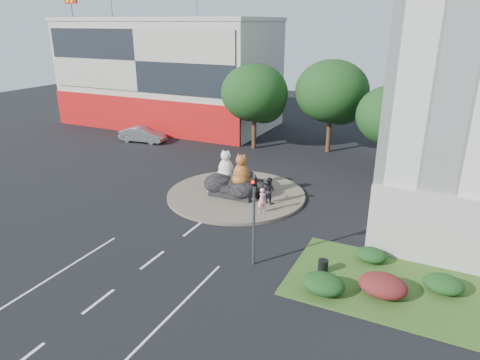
% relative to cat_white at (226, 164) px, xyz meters
% --- Properties ---
extents(ground, '(120.00, 120.00, 0.00)m').
position_rel_cat_white_xyz_m(ground, '(1.06, -10.45, -2.17)').
color(ground, black).
rests_on(ground, ground).
extents(roundabout_island, '(10.00, 10.00, 0.20)m').
position_rel_cat_white_xyz_m(roundabout_island, '(1.06, -0.45, -2.07)').
color(roundabout_island, brown).
rests_on(roundabout_island, ground).
extents(rock_plinth, '(3.20, 2.60, 0.90)m').
position_rel_cat_white_xyz_m(rock_plinth, '(1.06, -0.45, -1.52)').
color(rock_plinth, black).
rests_on(rock_plinth, roundabout_island).
extents(shophouse_block, '(25.20, 12.30, 17.40)m').
position_rel_cat_white_xyz_m(shophouse_block, '(-16.95, 17.47, 4.01)').
color(shophouse_block, beige).
rests_on(shophouse_block, ground).
extents(grass_verge, '(10.00, 6.00, 0.12)m').
position_rel_cat_white_xyz_m(grass_verge, '(13.06, -7.45, -2.11)').
color(grass_verge, '#2E541C').
rests_on(grass_verge, ground).
extents(tree_left, '(6.46, 6.46, 8.27)m').
position_rel_cat_white_xyz_m(tree_left, '(-2.87, 11.62, 3.08)').
color(tree_left, '#382314').
rests_on(tree_left, ground).
extents(tree_mid, '(6.84, 6.84, 8.76)m').
position_rel_cat_white_xyz_m(tree_mid, '(4.13, 13.62, 3.39)').
color(tree_mid, '#382314').
rests_on(tree_mid, ground).
extents(tree_right, '(5.70, 5.70, 7.30)m').
position_rel_cat_white_xyz_m(tree_right, '(10.13, 9.62, 2.46)').
color(tree_right, '#382314').
rests_on(tree_right, ground).
extents(hedge_near_green, '(2.00, 1.60, 0.90)m').
position_rel_cat_white_xyz_m(hedge_near_green, '(10.06, -9.45, -1.60)').
color(hedge_near_green, '#103314').
rests_on(hedge_near_green, grass_verge).
extents(hedge_red, '(2.20, 1.76, 0.99)m').
position_rel_cat_white_xyz_m(hedge_red, '(12.56, -8.45, -1.56)').
color(hedge_red, '#501516').
rests_on(hedge_red, grass_verge).
extents(hedge_mid_green, '(1.80, 1.44, 0.81)m').
position_rel_cat_white_xyz_m(hedge_mid_green, '(15.06, -6.95, -1.65)').
color(hedge_mid_green, '#103314').
rests_on(hedge_mid_green, grass_verge).
extents(hedge_back_green, '(1.60, 1.28, 0.72)m').
position_rel_cat_white_xyz_m(hedge_back_green, '(11.56, -5.65, -1.69)').
color(hedge_back_green, '#103314').
rests_on(hedge_back_green, grass_verge).
extents(traffic_light, '(0.44, 1.24, 5.00)m').
position_rel_cat_white_xyz_m(traffic_light, '(6.15, -8.45, 1.45)').
color(traffic_light, '#595B60').
rests_on(traffic_light, ground).
extents(street_lamp, '(2.34, 0.22, 8.06)m').
position_rel_cat_white_xyz_m(street_lamp, '(13.87, -2.45, 2.38)').
color(street_lamp, '#595B60').
rests_on(street_lamp, ground).
extents(cat_white, '(1.41, 1.26, 2.14)m').
position_rel_cat_white_xyz_m(cat_white, '(0.00, 0.00, 0.00)').
color(cat_white, silver).
rests_on(cat_white, rock_plinth).
extents(cat_tabby, '(1.44, 1.27, 2.28)m').
position_rel_cat_white_xyz_m(cat_tabby, '(1.62, -0.75, 0.07)').
color(cat_tabby, '#A66122').
rests_on(cat_tabby, rock_plinth).
extents(kitten_calico, '(0.63, 0.56, 0.98)m').
position_rel_cat_white_xyz_m(kitten_calico, '(-0.57, -1.26, -1.48)').
color(kitten_calico, silver).
rests_on(kitten_calico, roundabout_island).
extents(kitten_white, '(0.65, 0.61, 0.85)m').
position_rel_cat_white_xyz_m(kitten_white, '(2.65, -1.07, -1.55)').
color(kitten_white, beige).
rests_on(kitten_white, roundabout_island).
extents(pedestrian_pink, '(0.73, 0.71, 1.68)m').
position_rel_cat_white_xyz_m(pedestrian_pink, '(4.03, -2.66, -1.13)').
color(pedestrian_pink, pink).
rests_on(pedestrian_pink, roundabout_island).
extents(pedestrian_dark, '(1.07, 0.94, 1.84)m').
position_rel_cat_white_xyz_m(pedestrian_dark, '(3.85, -1.01, -1.05)').
color(pedestrian_dark, black).
rests_on(pedestrian_dark, roundabout_island).
extents(parked_car, '(5.03, 2.39, 1.59)m').
position_rel_cat_white_xyz_m(parked_car, '(-14.45, 8.57, -1.38)').
color(parked_car, '#A8AAB0').
rests_on(parked_car, ground).
extents(litter_bin, '(0.61, 0.61, 0.65)m').
position_rel_cat_white_xyz_m(litter_bin, '(9.57, -7.74, -1.72)').
color(litter_bin, black).
rests_on(litter_bin, grass_verge).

